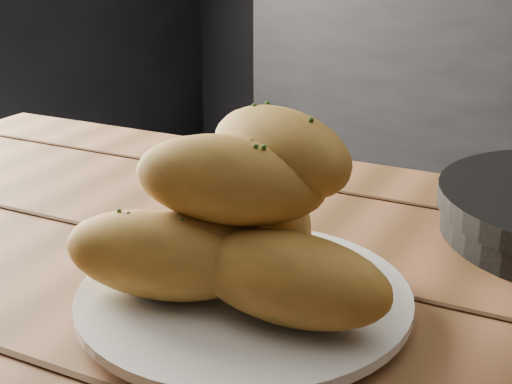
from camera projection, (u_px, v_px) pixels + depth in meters
name	position (u px, v px, depth m)	size (l,w,h in m)	color
plate	(244.00, 300.00, 0.54)	(0.25, 0.25, 0.02)	silver
bread_rolls	(234.00, 225.00, 0.52)	(0.25, 0.22, 0.14)	#BD8234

